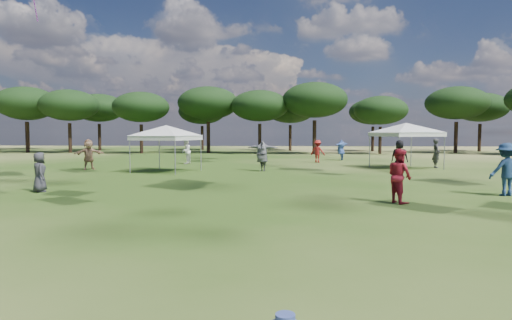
% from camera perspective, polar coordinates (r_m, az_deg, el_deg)
% --- Properties ---
extents(tree_line, '(108.78, 17.63, 7.77)m').
position_cam_1_polar(tree_line, '(49.05, 6.54, 7.35)').
color(tree_line, black).
rests_on(tree_line, ground).
extents(tent_left, '(5.98, 5.98, 2.99)m').
position_cam_1_polar(tent_left, '(25.14, -11.88, 4.27)').
color(tent_left, gray).
rests_on(tent_left, ground).
extents(tent_right, '(6.42, 6.42, 3.17)m').
position_cam_1_polar(tent_right, '(28.64, 19.38, 4.43)').
color(tent_right, gray).
rests_on(tent_right, ground).
extents(festival_crowd, '(27.47, 22.97, 1.90)m').
position_cam_1_polar(festival_crowd, '(25.23, 7.22, 0.52)').
color(festival_crowd, '#9E7456').
rests_on(festival_crowd, ground).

